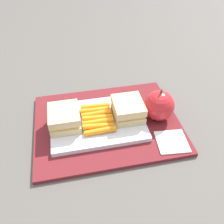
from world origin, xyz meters
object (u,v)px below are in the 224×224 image
object	(u,v)px
sandwich_half_left	(64,118)
carrot_sticks_bundle	(97,118)
sandwich_half_right	(128,109)
apple	(159,105)
food_tray	(97,122)
paper_napkin	(172,142)

from	to	relation	value
sandwich_half_left	carrot_sticks_bundle	size ratio (longest dim) A/B	0.78
sandwich_half_right	apple	bearing A→B (deg)	-5.10
food_tray	sandwich_half_right	size ratio (longest dim) A/B	2.88
sandwich_half_left	paper_napkin	bearing A→B (deg)	-21.93
paper_napkin	food_tray	bearing A→B (deg)	149.09
apple	carrot_sticks_bundle	bearing A→B (deg)	177.44
sandwich_half_right	apple	xyz separation A→B (m)	(0.08, -0.01, 0.00)
apple	food_tray	bearing A→B (deg)	177.45
food_tray	carrot_sticks_bundle	distance (m)	0.01
apple	paper_napkin	size ratio (longest dim) A/B	1.26
carrot_sticks_bundle	paper_napkin	distance (m)	0.19
food_tray	apple	distance (m)	0.16
sandwich_half_left	sandwich_half_right	xyz separation A→B (m)	(0.16, 0.00, 0.00)
paper_napkin	sandwich_half_right	bearing A→B (deg)	130.56
sandwich_half_right	sandwich_half_left	bearing A→B (deg)	180.00
carrot_sticks_bundle	sandwich_half_right	bearing A→B (deg)	-0.02
sandwich_half_left	carrot_sticks_bundle	xyz separation A→B (m)	(0.08, 0.00, -0.02)
sandwich_half_left	carrot_sticks_bundle	bearing A→B (deg)	0.02
food_tray	sandwich_half_left	size ratio (longest dim) A/B	2.88
apple	paper_napkin	xyz separation A→B (m)	(0.00, -0.09, -0.04)
sandwich_half_left	apple	distance (m)	0.23
carrot_sticks_bundle	paper_napkin	world-z (taller)	carrot_sticks_bundle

